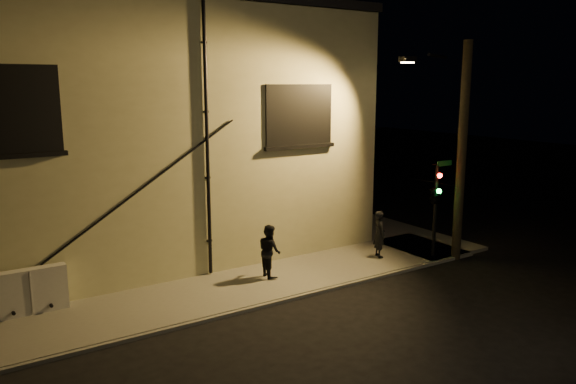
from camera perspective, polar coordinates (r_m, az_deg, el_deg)
ground at (r=16.57m, az=2.36°, el=-10.37°), size 90.00×90.00×0.00m
sidewalk at (r=20.65m, az=-2.00°, el=-5.82°), size 21.00×16.00×0.12m
building at (r=22.39m, az=-17.72°, el=6.32°), size 16.20×12.23×8.80m
utility_cabinet at (r=16.24m, az=-24.74°, el=-9.15°), size 1.84×0.31×1.21m
pedestrian_a at (r=19.62m, az=9.27°, el=-4.23°), size 0.55×0.68×1.62m
pedestrian_b at (r=17.44m, az=-1.89°, el=-5.98°), size 0.70×0.86×1.64m
traffic_signal at (r=19.62m, az=14.66°, el=-0.21°), size 1.14×1.92×3.31m
streetlamp_pole at (r=19.76m, az=16.98°, el=4.39°), size 2.03×1.39×7.42m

